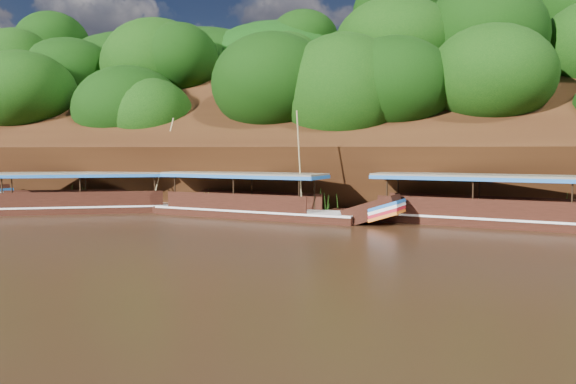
{
  "coord_description": "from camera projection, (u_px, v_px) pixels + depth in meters",
  "views": [
    {
      "loc": [
        5.66,
        -21.22,
        3.56
      ],
      "look_at": [
        -0.46,
        7.0,
        1.41
      ],
      "focal_mm": 35.0,
      "sensor_mm": 36.0,
      "label": 1
    }
  ],
  "objects": [
    {
      "name": "ground",
      "position": [
        262.0,
        241.0,
        22.14
      ],
      "size": [
        160.0,
        160.0,
        0.0
      ],
      "primitive_type": "plane",
      "color": "black",
      "rests_on": "ground"
    },
    {
      "name": "riverbank",
      "position": [
        336.0,
        172.0,
        44.15
      ],
      "size": [
        120.0,
        30.06,
        19.4
      ],
      "color": "black",
      "rests_on": "ground"
    },
    {
      "name": "boat_0",
      "position": [
        510.0,
        215.0,
        26.12
      ],
      "size": [
        14.88,
        5.69,
        6.44
      ],
      "rotation": [
        0.0,
        0.0,
        -0.26
      ],
      "color": "black",
      "rests_on": "ground"
    },
    {
      "name": "boat_1",
      "position": [
        266.0,
        208.0,
        29.48
      ],
      "size": [
        13.75,
        5.08,
        5.9
      ],
      "rotation": [
        0.0,
        0.0,
        -0.24
      ],
      "color": "black",
      "rests_on": "ground"
    },
    {
      "name": "boat_2",
      "position": [
        111.0,
        203.0,
        32.39
      ],
      "size": [
        14.18,
        7.53,
        5.9
      ],
      "rotation": [
        0.0,
        0.0,
        0.41
      ],
      "color": "black",
      "rests_on": "ground"
    },
    {
      "name": "reeds",
      "position": [
        254.0,
        197.0,
        32.03
      ],
      "size": [
        49.35,
        2.49,
        2.22
      ],
      "color": "#386B1A",
      "rests_on": "ground"
    }
  ]
}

